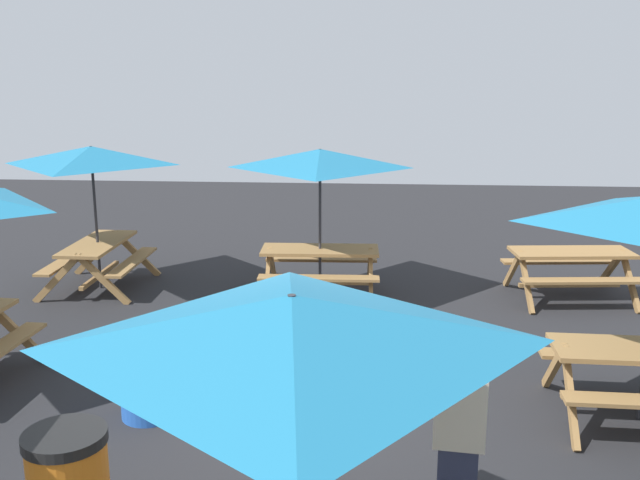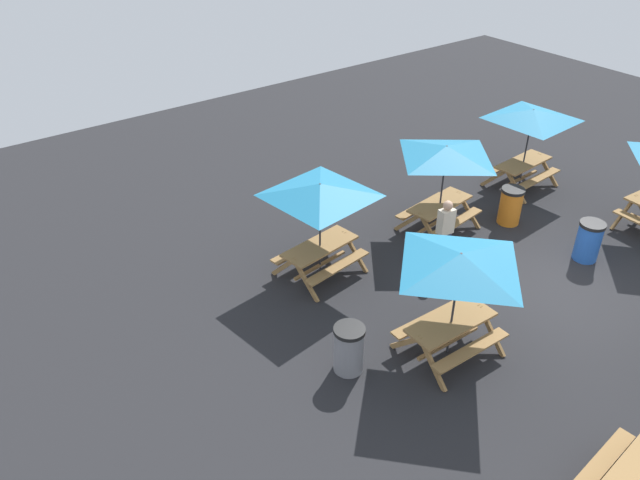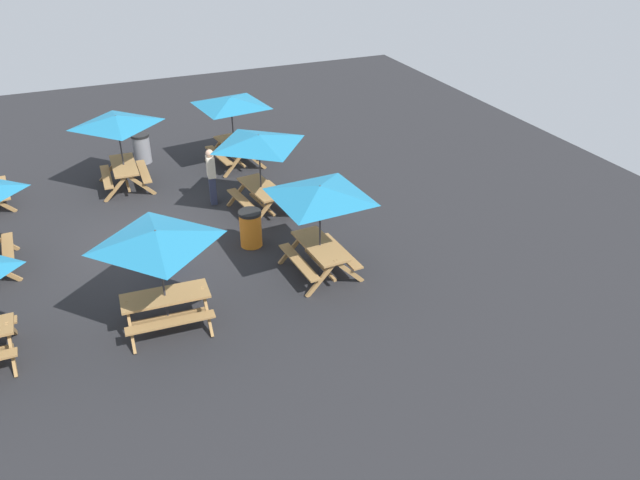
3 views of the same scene
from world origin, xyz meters
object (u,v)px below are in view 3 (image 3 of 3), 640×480
(picnic_table_2, at_px, (320,198))
(trash_bin_orange, at_px, (251,228))
(picnic_table_0, at_px, (231,106))
(picnic_table_6, at_px, (259,146))
(trash_bin_gray, at_px, (142,148))
(picnic_table_7, at_px, (117,126))
(trash_bin_blue, at_px, (167,247))
(picnic_table_4, at_px, (157,244))
(person_standing, at_px, (211,175))

(picnic_table_2, distance_m, trash_bin_orange, 2.66)
(picnic_table_0, bearing_deg, picnic_table_6, -11.60)
(picnic_table_0, bearing_deg, trash_bin_orange, -19.52)
(picnic_table_0, bearing_deg, trash_bin_gray, -124.56)
(picnic_table_7, relative_size, trash_bin_blue, 2.38)
(picnic_table_4, relative_size, picnic_table_7, 1.00)
(picnic_table_4, distance_m, picnic_table_6, 5.48)
(picnic_table_2, xyz_separation_m, picnic_table_6, (-3.60, -0.27, 0.00))
(picnic_table_4, xyz_separation_m, person_standing, (-5.27, 2.34, -1.10))
(picnic_table_0, relative_size, picnic_table_4, 1.20)
(picnic_table_4, bearing_deg, trash_bin_blue, 81.82)
(picnic_table_6, height_order, person_standing, picnic_table_6)
(picnic_table_0, distance_m, trash_bin_orange, 5.57)
(trash_bin_blue, bearing_deg, trash_bin_orange, 93.39)
(picnic_table_6, distance_m, picnic_table_7, 4.56)
(picnic_table_0, bearing_deg, person_standing, -36.55)
(picnic_table_6, bearing_deg, picnic_table_2, -3.10)
(picnic_table_0, height_order, person_standing, picnic_table_0)
(picnic_table_6, xyz_separation_m, trash_bin_orange, (1.71, -0.86, -1.49))
(picnic_table_0, distance_m, picnic_table_6, 3.56)
(picnic_table_4, distance_m, person_standing, 5.88)
(picnic_table_7, bearing_deg, picnic_table_0, 98.23)
(picnic_table_2, xyz_separation_m, picnic_table_7, (-6.72, -3.60, 0.00))
(picnic_table_7, xyz_separation_m, trash_bin_blue, (4.96, 0.31, -1.49))
(picnic_table_0, relative_size, trash_bin_blue, 2.86)
(picnic_table_7, bearing_deg, picnic_table_2, 29.56)
(picnic_table_4, height_order, picnic_table_6, same)
(picnic_table_2, bearing_deg, trash_bin_gray, -165.58)
(trash_bin_gray, xyz_separation_m, person_standing, (3.91, 1.40, 0.39))
(picnic_table_7, distance_m, trash_bin_blue, 5.19)
(picnic_table_4, distance_m, trash_bin_blue, 2.86)
(picnic_table_0, height_order, trash_bin_gray, picnic_table_0)
(picnic_table_2, relative_size, trash_bin_orange, 2.88)
(trash_bin_gray, bearing_deg, picnic_table_6, 27.14)
(picnic_table_0, xyz_separation_m, picnic_table_6, (3.55, -0.24, 0.00))
(trash_bin_gray, distance_m, trash_bin_orange, 6.87)
(picnic_table_7, bearing_deg, picnic_table_4, 0.18)
(picnic_table_7, relative_size, person_standing, 1.40)
(picnic_table_4, distance_m, trash_bin_gray, 9.35)
(trash_bin_orange, distance_m, trash_bin_blue, 2.16)
(picnic_table_2, relative_size, picnic_table_6, 1.21)
(picnic_table_2, distance_m, picnic_table_7, 7.62)
(picnic_table_6, bearing_deg, trash_bin_orange, -34.03)
(picnic_table_6, height_order, trash_bin_orange, picnic_table_6)
(picnic_table_7, height_order, person_standing, picnic_table_7)
(picnic_table_6, distance_m, person_standing, 1.90)
(picnic_table_6, height_order, trash_bin_blue, picnic_table_6)
(picnic_table_2, bearing_deg, trash_bin_blue, -121.95)
(picnic_table_7, bearing_deg, trash_bin_orange, 28.48)
(trash_bin_gray, bearing_deg, trash_bin_blue, -4.03)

